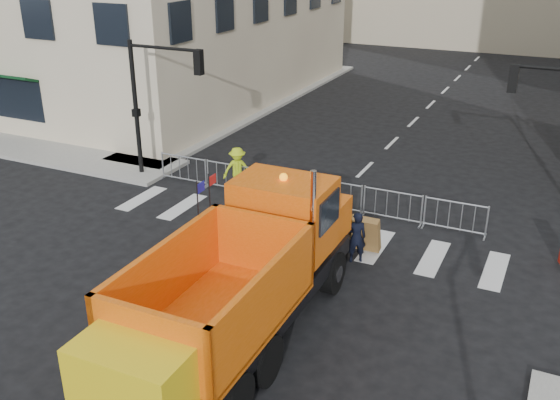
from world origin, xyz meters
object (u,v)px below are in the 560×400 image
at_px(plow_truck, 242,275).
at_px(cop_c, 336,231).
at_px(cop_b, 286,213).
at_px(worker, 237,169).
at_px(cop_a, 356,237).

xyz_separation_m(plow_truck, cop_c, (0.46, 4.95, -0.93)).
relative_size(plow_truck, cop_b, 5.21).
distance_m(plow_truck, worker, 9.27).
bearing_deg(worker, cop_c, -70.84).
bearing_deg(cop_b, worker, -41.58).
bearing_deg(cop_b, plow_truck, 103.02).
xyz_separation_m(cop_c, worker, (-5.06, 3.06, 0.12)).
distance_m(cop_b, cop_c, 1.79).
bearing_deg(worker, cop_b, -80.18).
distance_m(cop_c, worker, 5.91).
relative_size(plow_truck, cop_c, 6.01).
distance_m(plow_truck, cop_a, 5.14).
xyz_separation_m(cop_a, worker, (-5.71, 3.08, 0.20)).
xyz_separation_m(plow_truck, cop_a, (1.11, 4.92, -1.00)).
relative_size(cop_c, worker, 1.03).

